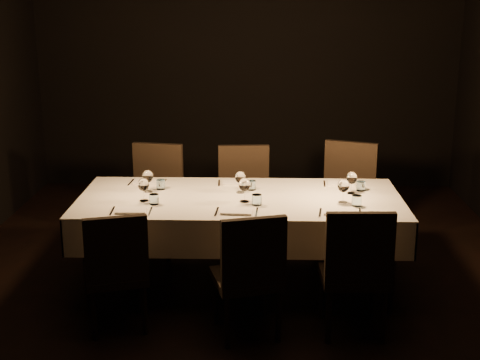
{
  "coord_description": "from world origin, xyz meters",
  "views": [
    {
      "loc": [
        0.13,
        -4.98,
        2.3
      ],
      "look_at": [
        0.0,
        0.0,
        0.9
      ],
      "focal_mm": 50.0,
      "sensor_mm": 36.0,
      "label": 1
    }
  ],
  "objects_px": {
    "chair_near_center": "(250,270)",
    "chair_far_right": "(346,193)",
    "dining_table": "(240,206)",
    "chair_far_center": "(244,195)",
    "chair_far_left": "(155,193)",
    "chair_near_right": "(356,266)",
    "chair_near_left": "(116,266)"
  },
  "relations": [
    {
      "from": "chair_near_left",
      "to": "chair_far_right",
      "type": "distance_m",
      "value": 2.38
    },
    {
      "from": "dining_table",
      "to": "chair_near_center",
      "type": "height_order",
      "value": "chair_near_center"
    },
    {
      "from": "chair_far_center",
      "to": "dining_table",
      "type": "bearing_deg",
      "value": -95.65
    },
    {
      "from": "dining_table",
      "to": "chair_far_center",
      "type": "height_order",
      "value": "chair_far_center"
    },
    {
      "from": "chair_far_left",
      "to": "chair_far_center",
      "type": "relative_size",
      "value": 1.01
    },
    {
      "from": "chair_near_center",
      "to": "dining_table",
      "type": "bearing_deg",
      "value": -99.96
    },
    {
      "from": "chair_near_center",
      "to": "chair_near_right",
      "type": "height_order",
      "value": "chair_near_right"
    },
    {
      "from": "chair_near_center",
      "to": "chair_far_center",
      "type": "height_order",
      "value": "chair_far_center"
    },
    {
      "from": "chair_near_center",
      "to": "chair_far_left",
      "type": "relative_size",
      "value": 0.94
    },
    {
      "from": "chair_far_left",
      "to": "chair_far_center",
      "type": "distance_m",
      "value": 0.82
    },
    {
      "from": "chair_far_center",
      "to": "chair_near_center",
      "type": "bearing_deg",
      "value": -92.07
    },
    {
      "from": "dining_table",
      "to": "chair_far_center",
      "type": "xyz_separation_m",
      "value": [
        0.02,
        0.82,
        -0.16
      ]
    },
    {
      "from": "dining_table",
      "to": "chair_near_right",
      "type": "distance_m",
      "value": 1.14
    },
    {
      "from": "chair_near_left",
      "to": "chair_near_right",
      "type": "height_order",
      "value": "chair_near_right"
    },
    {
      "from": "chair_far_right",
      "to": "chair_far_left",
      "type": "bearing_deg",
      "value": -160.22
    },
    {
      "from": "chair_near_left",
      "to": "chair_far_center",
      "type": "bearing_deg",
      "value": -133.99
    },
    {
      "from": "chair_near_left",
      "to": "chair_far_right",
      "type": "height_order",
      "value": "chair_far_right"
    },
    {
      "from": "chair_near_center",
      "to": "chair_far_left",
      "type": "distance_m",
      "value": 1.9
    },
    {
      "from": "chair_near_center",
      "to": "chair_far_center",
      "type": "xyz_separation_m",
      "value": [
        -0.07,
        1.66,
        0.03
      ]
    },
    {
      "from": "chair_near_right",
      "to": "chair_far_right",
      "type": "bearing_deg",
      "value": -96.51
    },
    {
      "from": "chair_far_right",
      "to": "chair_near_left",
      "type": "bearing_deg",
      "value": -117.95
    },
    {
      "from": "chair_near_center",
      "to": "chair_far_right",
      "type": "distance_m",
      "value": 1.88
    },
    {
      "from": "dining_table",
      "to": "chair_near_left",
      "type": "relative_size",
      "value": 2.86
    },
    {
      "from": "chair_near_right",
      "to": "chair_far_center",
      "type": "xyz_separation_m",
      "value": [
        -0.79,
        1.61,
        0.01
      ]
    },
    {
      "from": "chair_far_center",
      "to": "chair_far_right",
      "type": "xyz_separation_m",
      "value": [
        0.93,
        0.01,
        0.02
      ]
    },
    {
      "from": "chair_near_left",
      "to": "chair_far_left",
      "type": "xyz_separation_m",
      "value": [
        0.03,
        1.6,
        0.04
      ]
    },
    {
      "from": "chair_near_left",
      "to": "chair_near_center",
      "type": "distance_m",
      "value": 0.92
    },
    {
      "from": "chair_near_right",
      "to": "chair_near_center",
      "type": "bearing_deg",
      "value": 2.79
    },
    {
      "from": "chair_near_center",
      "to": "chair_near_right",
      "type": "distance_m",
      "value": 0.72
    },
    {
      "from": "chair_near_right",
      "to": "chair_far_right",
      "type": "height_order",
      "value": "chair_far_right"
    },
    {
      "from": "chair_near_center",
      "to": "chair_near_right",
      "type": "relative_size",
      "value": 0.97
    },
    {
      "from": "chair_near_right",
      "to": "chair_far_left",
      "type": "height_order",
      "value": "chair_far_left"
    }
  ]
}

